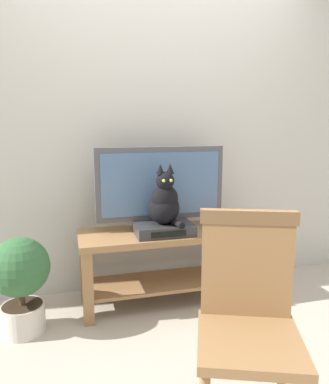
{
  "coord_description": "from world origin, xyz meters",
  "views": [
    {
      "loc": [
        -0.67,
        -2.04,
        1.32
      ],
      "look_at": [
        -0.0,
        0.43,
        0.85
      ],
      "focal_mm": 34.9,
      "sensor_mm": 36.0,
      "label": 1
    }
  ],
  "objects_px": {
    "book_stack": "(220,225)",
    "potted_plant": "(20,279)",
    "wooden_chair": "(248,311)",
    "tv": "(160,187)",
    "tv_stand": "(163,253)",
    "media_box": "(164,229)",
    "cat": "(164,202)"
  },
  "relations": [
    {
      "from": "potted_plant",
      "to": "tv",
      "type": "bearing_deg",
      "value": 14.68
    },
    {
      "from": "media_box",
      "to": "book_stack",
      "type": "distance_m",
      "value": 0.44
    },
    {
      "from": "cat",
      "to": "potted_plant",
      "type": "height_order",
      "value": "cat"
    },
    {
      "from": "tv",
      "to": "book_stack",
      "type": "distance_m",
      "value": 0.53
    },
    {
      "from": "potted_plant",
      "to": "cat",
      "type": "bearing_deg",
      "value": 5.53
    },
    {
      "from": "tv",
      "to": "media_box",
      "type": "distance_m",
      "value": 0.31
    },
    {
      "from": "wooden_chair",
      "to": "potted_plant",
      "type": "distance_m",
      "value": 1.47
    },
    {
      "from": "tv",
      "to": "book_stack",
      "type": "xyz_separation_m",
      "value": [
        0.43,
        -0.13,
        -0.28
      ]
    },
    {
      "from": "tv",
      "to": "media_box",
      "type": "bearing_deg",
      "value": -94.49
    },
    {
      "from": "tv_stand",
      "to": "cat",
      "type": "distance_m",
      "value": 0.41
    },
    {
      "from": "tv",
      "to": "media_box",
      "type": "relative_size",
      "value": 2.34
    },
    {
      "from": "tv",
      "to": "potted_plant",
      "type": "distance_m",
      "value": 1.12
    },
    {
      "from": "cat",
      "to": "potted_plant",
      "type": "bearing_deg",
      "value": -174.47
    },
    {
      "from": "book_stack",
      "to": "media_box",
      "type": "bearing_deg",
      "value": -177.79
    },
    {
      "from": "potted_plant",
      "to": "media_box",
      "type": "bearing_deg",
      "value": 6.35
    },
    {
      "from": "cat",
      "to": "book_stack",
      "type": "distance_m",
      "value": 0.48
    },
    {
      "from": "wooden_chair",
      "to": "potted_plant",
      "type": "xyz_separation_m",
      "value": [
        -1.01,
        1.05,
        -0.19
      ]
    },
    {
      "from": "tv",
      "to": "wooden_chair",
      "type": "bearing_deg",
      "value": -88.02
    },
    {
      "from": "potted_plant",
      "to": "book_stack",
      "type": "bearing_deg",
      "value": 5.05
    },
    {
      "from": "media_box",
      "to": "wooden_chair",
      "type": "distance_m",
      "value": 1.16
    },
    {
      "from": "tv_stand",
      "to": "wooden_chair",
      "type": "bearing_deg",
      "value": -87.9
    },
    {
      "from": "cat",
      "to": "book_stack",
      "type": "xyz_separation_m",
      "value": [
        0.44,
        0.03,
        -0.2
      ]
    },
    {
      "from": "media_box",
      "to": "cat",
      "type": "height_order",
      "value": "cat"
    },
    {
      "from": "tv_stand",
      "to": "tv",
      "type": "height_order",
      "value": "tv"
    },
    {
      "from": "book_stack",
      "to": "potted_plant",
      "type": "relative_size",
      "value": 0.33
    },
    {
      "from": "wooden_chair",
      "to": "tv",
      "type": "bearing_deg",
      "value": 91.98
    },
    {
      "from": "media_box",
      "to": "cat",
      "type": "bearing_deg",
      "value": -85.01
    },
    {
      "from": "tv",
      "to": "wooden_chair",
      "type": "distance_m",
      "value": 1.34
    },
    {
      "from": "book_stack",
      "to": "potted_plant",
      "type": "height_order",
      "value": "potted_plant"
    },
    {
      "from": "wooden_chair",
      "to": "potted_plant",
      "type": "bearing_deg",
      "value": 133.9
    },
    {
      "from": "tv",
      "to": "book_stack",
      "type": "relative_size",
      "value": 4.67
    },
    {
      "from": "cat",
      "to": "wooden_chair",
      "type": "relative_size",
      "value": 0.45
    }
  ]
}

